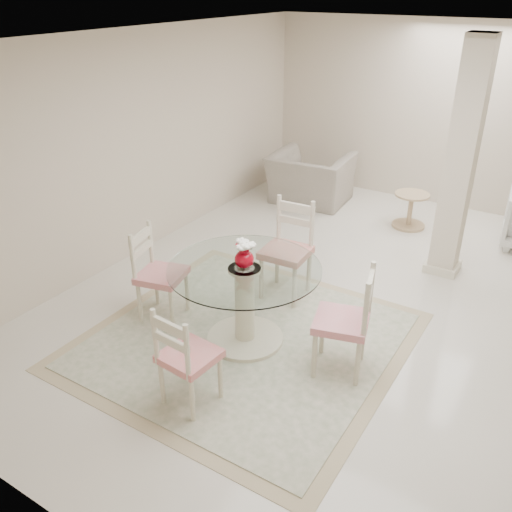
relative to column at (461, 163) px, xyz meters
The scene contains 12 objects.
ground 1.94m from the column, 111.04° to the right, with size 7.00×7.00×0.00m, color silver.
room_shell 1.48m from the column, 111.04° to the right, with size 6.02×7.02×2.71m.
column is the anchor object (origin of this frame).
area_rug 3.10m from the column, 116.41° to the right, with size 2.89×2.89×0.02m.
dining_table 2.94m from the column, 116.41° to the right, with size 1.42×1.42×0.82m.
red_vase 2.82m from the column, 116.33° to the right, with size 0.21×0.20×0.27m.
dining_chair_east 2.52m from the column, 95.33° to the right, with size 0.56×0.56×1.15m.
dining_chair_north 2.11m from the column, 132.10° to the right, with size 0.51×0.51×1.20m.
dining_chair_west 3.53m from the column, 130.94° to the right, with size 0.53×0.53×1.10m.
dining_chair_south 3.78m from the column, 108.28° to the right, with size 0.45×0.45×1.04m.
recliner_taupe 2.86m from the column, 153.96° to the left, with size 1.18×1.03×0.77m, color gray.
side_table 1.72m from the column, 125.90° to the left, with size 0.48×0.48×0.50m.
Camera 1 is at (1.66, -4.83, 3.17)m, focal length 38.00 mm.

